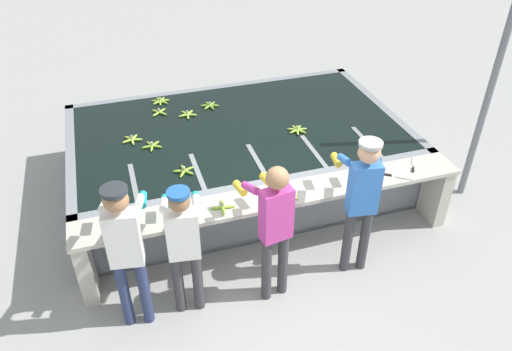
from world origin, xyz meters
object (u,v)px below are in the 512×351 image
Objects in this scene: worker_2 at (274,222)px; banana_bunch_floating_4 at (188,114)px; banana_bunch_ledge_1 at (286,196)px; banana_bunch_floating_7 at (160,101)px; banana_bunch_floating_3 at (152,146)px; worker_0 at (125,244)px; worker_1 at (184,240)px; support_post_right at (491,89)px; banana_bunch_ledge_0 at (223,207)px; knife_1 at (413,166)px; banana_bunch_floating_0 at (159,112)px; banana_bunch_floating_6 at (132,139)px; banana_bunch_floating_2 at (297,130)px; knife_0 at (393,176)px; banana_bunch_floating_1 at (184,171)px; banana_bunch_floating_5 at (210,106)px; worker_3 at (362,194)px.

worker_2 is 6.17× the size of banana_bunch_floating_4.
banana_bunch_ledge_1 reaches higher than banana_bunch_floating_4.
banana_bunch_floating_3 is at bearing -103.44° from banana_bunch_floating_7.
worker_0 is 1.10× the size of worker_1.
worker_2 is 3.37m from support_post_right.
knife_1 is at bearing 1.72° from banana_bunch_ledge_0.
banana_bunch_floating_4 is at bearing 97.21° from worker_2.
banana_bunch_floating_6 is at bearing -124.94° from banana_bunch_floating_0.
worker_2 is 6.14× the size of banana_bunch_floating_3.
banana_bunch_ledge_1 reaches higher than banana_bunch_floating_2.
knife_0 is (2.34, -2.80, -0.01)m from banana_bunch_floating_7.
worker_0 reaches higher than banana_bunch_floating_1.
banana_bunch_floating_0 is at bearing 152.84° from support_post_right.
banana_bunch_floating_5 is at bearing 79.99° from banana_bunch_ledge_0.
banana_bunch_ledge_1 is at bearing -176.61° from knife_1.
banana_bunch_ledge_0 is (0.51, 0.44, -0.05)m from worker_1.
worker_1 is 0.49× the size of support_post_right.
support_post_right reaches higher than worker_3.
worker_2 reaches higher than banana_bunch_floating_7.
banana_bunch_floating_6 is at bearing 134.06° from banana_bunch_floating_3.
banana_bunch_floating_4 is (0.38, -0.19, -0.00)m from banana_bunch_floating_0.
worker_0 is 0.54× the size of support_post_right.
banana_bunch_ledge_0 is (0.78, -1.76, 0.00)m from banana_bunch_floating_6.
banana_bunch_floating_1 is at bearing -113.51° from banana_bunch_floating_5.
banana_bunch_floating_7 is at bearing 119.70° from banana_bunch_floating_4.
worker_1 is 5.58× the size of banana_bunch_ledge_0.
worker_3 is at bearing 0.10° from worker_1.
banana_bunch_floating_6 is at bearing 117.42° from worker_2.
banana_bunch_floating_7 is (0.30, 1.25, -0.00)m from banana_bunch_floating_3.
worker_0 is 2.49m from worker_3.
worker_1 is 2.86m from banana_bunch_floating_0.
banana_bunch_floating_1 is 1.07m from banana_bunch_floating_6.
banana_bunch_floating_5 is 1.00× the size of banana_bunch_floating_7.
banana_bunch_ledge_1 is 2.98m from support_post_right.
banana_bunch_ledge_1 is at bearing -50.39° from banana_bunch_floating_3.
banana_bunch_floating_6 is (-2.21, 2.20, -0.17)m from worker_3.
banana_bunch_floating_0 is 0.75m from banana_bunch_floating_5.
banana_bunch_floating_2 is 1.02× the size of banana_bunch_floating_4.
banana_bunch_floating_1 is (0.06, -1.59, -0.00)m from banana_bunch_floating_0.
knife_0 is at bearing 9.04° from worker_1.
banana_bunch_floating_4 is (1.12, 2.69, -0.17)m from worker_0.
banana_bunch_floating_4 is at bearing -154.65° from banana_bunch_floating_5.
worker_0 and worker_3 have the same top height.
worker_1 is at bearing -88.84° from banana_bunch_floating_3.
worker_0 is at bearing -156.59° from banana_bunch_ledge_0.
worker_0 is 3.05m from banana_bunch_floating_2.
support_post_right is (3.91, -2.01, 0.70)m from banana_bunch_floating_0.
worker_3 is 5.67× the size of knife_1.
worker_3 reaches higher than worker_2.
knife_1 is at bearing 27.33° from worker_3.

